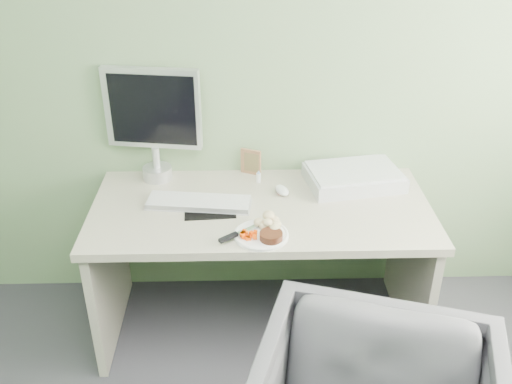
{
  "coord_description": "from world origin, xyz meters",
  "views": [
    {
      "loc": [
        -0.08,
        -0.68,
        2.1
      ],
      "look_at": [
        -0.03,
        1.5,
        0.88
      ],
      "focal_mm": 40.0,
      "sensor_mm": 36.0,
      "label": 1
    }
  ],
  "objects_px": {
    "scanner": "(354,178)",
    "monitor": "(153,118)",
    "desk": "(261,238)",
    "plate": "(261,235)"
  },
  "relations": [
    {
      "from": "plate",
      "to": "scanner",
      "type": "bearing_deg",
      "value": 43.95
    },
    {
      "from": "monitor",
      "to": "plate",
      "type": "bearing_deg",
      "value": -39.23
    },
    {
      "from": "monitor",
      "to": "desk",
      "type": "bearing_deg",
      "value": -22.33
    },
    {
      "from": "scanner",
      "to": "monitor",
      "type": "xyz_separation_m",
      "value": [
        -0.99,
        0.11,
        0.29
      ]
    },
    {
      "from": "scanner",
      "to": "monitor",
      "type": "distance_m",
      "value": 1.04
    },
    {
      "from": "scanner",
      "to": "desk",
      "type": "bearing_deg",
      "value": -166.37
    },
    {
      "from": "scanner",
      "to": "monitor",
      "type": "bearing_deg",
      "value": 163.7
    },
    {
      "from": "plate",
      "to": "monitor",
      "type": "xyz_separation_m",
      "value": [
        -0.51,
        0.57,
        0.32
      ]
    },
    {
      "from": "scanner",
      "to": "monitor",
      "type": "relative_size",
      "value": 0.8
    },
    {
      "from": "desk",
      "to": "plate",
      "type": "distance_m",
      "value": 0.32
    }
  ]
}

